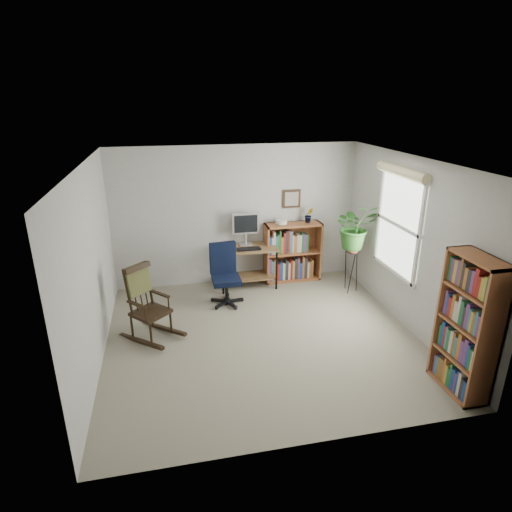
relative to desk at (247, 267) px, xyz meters
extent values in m
cube|color=gray|center=(-0.13, -1.70, -0.36)|extent=(4.20, 4.00, 0.00)
cube|color=white|center=(-0.13, -1.70, 2.04)|extent=(4.20, 4.00, 0.00)
cube|color=#B2B1AD|center=(-0.13, 0.30, 0.84)|extent=(4.20, 0.00, 2.40)
cube|color=#B2B1AD|center=(-0.13, -3.70, 0.84)|extent=(4.20, 0.00, 2.40)
cube|color=#B2B1AD|center=(-2.23, -1.70, 0.84)|extent=(0.00, 4.00, 2.40)
cube|color=#B2B1AD|center=(1.97, -1.70, 0.84)|extent=(0.00, 4.00, 2.40)
cube|color=black|center=(0.00, -0.12, 0.37)|extent=(0.40, 0.15, 0.02)
imported|color=#2A6322|center=(1.67, -0.57, 1.15)|extent=(1.69, 1.88, 1.46)
imported|color=#2A6322|center=(1.12, 0.13, 0.75)|extent=(0.13, 0.24, 0.11)
camera|label=1|loc=(-1.29, -6.73, 2.78)|focal=30.00mm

